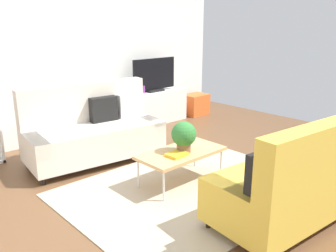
{
  "coord_description": "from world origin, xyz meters",
  "views": [
    {
      "loc": [
        -3.0,
        -2.83,
        1.97
      ],
      "look_at": [
        0.03,
        0.46,
        0.65
      ],
      "focal_mm": 38.28,
      "sensor_mm": 36.0,
      "label": 1
    }
  ],
  "objects": [
    {
      "name": "table_book_0",
      "position": [
        -0.22,
        0.04,
        0.44
      ],
      "size": [
        0.25,
        0.2,
        0.04
      ],
      "primitive_type": "cube",
      "rotation": [
        0.0,
        0.0,
        0.09
      ],
      "color": "gold",
      "rests_on": "coffee_table"
    },
    {
      "name": "area_rug",
      "position": [
        -0.12,
        -0.09,
        0.01
      ],
      "size": [
        2.9,
        2.2,
        0.01
      ],
      "primitive_type": "cube",
      "color": "tan",
      "rests_on": "ground_plane"
    },
    {
      "name": "ground_plane",
      "position": [
        0.0,
        0.0,
        0.0
      ],
      "size": [
        7.68,
        7.68,
        0.0
      ],
      "primitive_type": "plane",
      "color": "brown"
    },
    {
      "name": "wall_far",
      "position": [
        0.0,
        2.8,
        1.45
      ],
      "size": [
        6.4,
        0.12,
        2.9
      ],
      "primitive_type": "cube",
      "color": "white",
      "rests_on": "ground_plane"
    },
    {
      "name": "couch_beige",
      "position": [
        -0.44,
        1.53,
        0.45
      ],
      "size": [
        1.99,
        1.07,
        1.1
      ],
      "rotation": [
        0.0,
        0.0,
        3.02
      ],
      "color": "beige",
      "rests_on": "ground_plane"
    },
    {
      "name": "tv",
      "position": [
        1.49,
        2.44,
        0.95
      ],
      "size": [
        1.0,
        0.2,
        0.64
      ],
      "color": "black",
      "rests_on": "tv_console"
    },
    {
      "name": "tv_console",
      "position": [
        1.49,
        2.46,
        0.32
      ],
      "size": [
        1.4,
        0.44,
        0.64
      ],
      "primitive_type": "cube",
      "color": "silver",
      "rests_on": "ground_plane"
    },
    {
      "name": "coffee_table",
      "position": [
        -0.07,
        0.11,
        0.39
      ],
      "size": [
        1.1,
        0.56,
        0.42
      ],
      "color": "tan",
      "rests_on": "ground_plane"
    },
    {
      "name": "vase_0",
      "position": [
        0.91,
        2.51,
        0.73
      ],
      "size": [
        0.13,
        0.13,
        0.18
      ],
      "primitive_type": "cylinder",
      "color": "#33B29E",
      "rests_on": "tv_console"
    },
    {
      "name": "bottle_0",
      "position": [
        1.1,
        2.42,
        0.72
      ],
      "size": [
        0.04,
        0.04,
        0.17
      ],
      "primitive_type": "cylinder",
      "color": "gold",
      "rests_on": "tv_console"
    },
    {
      "name": "bottle_1",
      "position": [
        1.2,
        2.42,
        0.71
      ],
      "size": [
        0.06,
        0.06,
        0.15
      ],
      "primitive_type": "cylinder",
      "color": "purple",
      "rests_on": "tv_console"
    },
    {
      "name": "couch_green",
      "position": [
        0.21,
        -1.31,
        0.45
      ],
      "size": [
        1.98,
        1.03,
        1.1
      ],
      "rotation": [
        0.0,
        0.0,
        -0.1
      ],
      "color": "gold",
      "rests_on": "ground_plane"
    },
    {
      "name": "potted_plant",
      "position": [
        -0.05,
        0.09,
        0.63
      ],
      "size": [
        0.31,
        0.31,
        0.38
      ],
      "color": "brown",
      "rests_on": "coffee_table"
    },
    {
      "name": "storage_trunk",
      "position": [
        2.59,
        2.36,
        0.22
      ],
      "size": [
        0.52,
        0.4,
        0.44
      ],
      "primitive_type": "cube",
      "color": "orange",
      "rests_on": "ground_plane"
    }
  ]
}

